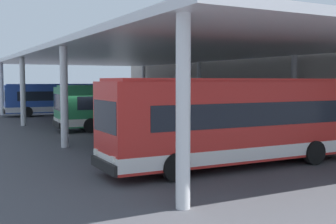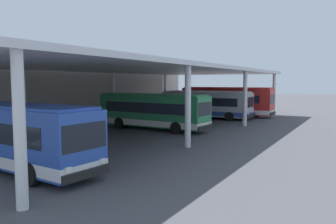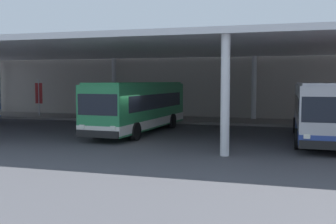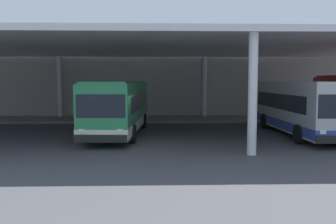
# 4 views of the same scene
# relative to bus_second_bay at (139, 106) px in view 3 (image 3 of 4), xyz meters

# --- Properties ---
(ground_plane) EXTENTS (200.00, 200.00, 0.00)m
(ground_plane) POSITION_rel_bus_second_bay_xyz_m (0.23, -3.94, -1.66)
(ground_plane) COLOR #47474C
(platform_kerb) EXTENTS (42.00, 4.50, 0.18)m
(platform_kerb) POSITION_rel_bus_second_bay_xyz_m (0.23, 7.81, -1.57)
(platform_kerb) COLOR gray
(platform_kerb) RESTS_ON ground
(station_building_facade) EXTENTS (48.00, 1.60, 7.20)m
(station_building_facade) POSITION_rel_bus_second_bay_xyz_m (0.23, 11.06, 1.95)
(station_building_facade) COLOR #ADA399
(station_building_facade) RESTS_ON ground
(canopy_shelter) EXTENTS (40.00, 17.00, 5.55)m
(canopy_shelter) POSITION_rel_bus_second_bay_xyz_m (0.23, 1.56, 3.66)
(canopy_shelter) COLOR silver
(canopy_shelter) RESTS_ON ground
(bus_second_bay) EXTENTS (3.18, 10.66, 3.17)m
(bus_second_bay) POSITION_rel_bus_second_bay_xyz_m (0.00, 0.00, 0.00)
(bus_second_bay) COLOR #28844C
(bus_second_bay) RESTS_ON ground
(bus_middle_bay) EXTENTS (2.76, 10.54, 3.17)m
(bus_middle_bay) POSITION_rel_bus_second_bay_xyz_m (10.74, -0.56, 0.00)
(bus_middle_bay) COLOR #B7B7BC
(bus_middle_bay) RESTS_ON ground
(bench_waiting) EXTENTS (1.80, 0.45, 0.92)m
(bench_waiting) POSITION_rel_bus_second_bay_xyz_m (-3.20, 7.88, -0.99)
(bench_waiting) COLOR brown
(bench_waiting) RESTS_ON platform_kerb
(banner_sign) EXTENTS (0.70, 0.12, 3.20)m
(banner_sign) POSITION_rel_bus_second_bay_xyz_m (-12.00, 7.00, 0.32)
(banner_sign) COLOR #B2B2B7
(banner_sign) RESTS_ON platform_kerb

